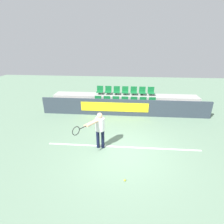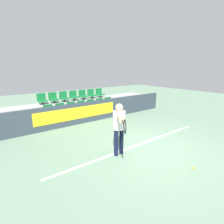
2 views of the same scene
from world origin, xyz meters
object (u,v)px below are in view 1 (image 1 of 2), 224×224
Objects in this scene: stadium_chair_2 at (116,101)px; stadium_chair_8 at (108,91)px; stadium_chair_0 at (98,101)px; stadium_chair_9 at (117,91)px; stadium_chair_3 at (125,102)px; stadium_chair_13 at (151,92)px; stadium_chair_11 at (134,91)px; tennis_ball at (125,180)px; stadium_chair_10 at (125,91)px; stadium_chair_5 at (143,102)px; stadium_chair_1 at (107,101)px; stadium_chair_12 at (142,91)px; tennis_player at (99,127)px; stadium_chair_4 at (134,102)px; stadium_chair_7 at (100,90)px; stadium_chair_6 at (152,102)px.

stadium_chair_8 reaches higher than stadium_chair_2.
stadium_chair_9 is (1.10, 0.92, 0.40)m from stadium_chair_0.
stadium_chair_9 reaches higher than stadium_chair_3.
stadium_chair_2 is 2.42m from stadium_chair_13.
stadium_chair_11 is at bearing 39.84° from stadium_chair_2.
stadium_chair_10 is at bearing 90.89° from tennis_ball.
stadium_chair_2 is 7.76× the size of tennis_ball.
stadium_chair_13 is at bearing 29.09° from stadium_chair_3.
stadium_chair_5 is at bearing 80.22° from tennis_ball.
stadium_chair_1 is 1.00× the size of stadium_chair_9.
stadium_chair_8 is at bearing 157.35° from stadium_chair_5.
stadium_chair_12 is (2.20, 0.92, 0.40)m from stadium_chair_1.
stadium_chair_1 is at bearing -157.35° from stadium_chair_12.
tennis_player is (-0.40, -4.06, 0.34)m from stadium_chair_2.
stadium_chair_2 is 1.00× the size of stadium_chair_4.
stadium_chair_7 is 1.00× the size of stadium_chair_12.
stadium_chair_7 is at bearing 104.68° from tennis_ball.
stadium_chair_11 is (-0.55, 0.92, 0.40)m from stadium_chair_5.
stadium_chair_3 is (1.10, 0.00, 0.00)m from stadium_chair_1.
stadium_chair_1 and stadium_chair_6 have the same top height.
stadium_chair_8 is at bearing 100.19° from tennis_ball.
stadium_chair_3 is at bearing -140.16° from stadium_chair_12.
stadium_chair_6 is at bearing -90.00° from stadium_chair_13.
stadium_chair_4 is at bearing 0.00° from stadium_chair_2.
stadium_chair_11 is (-1.10, 0.92, 0.40)m from stadium_chair_6.
stadium_chair_3 is 7.76× the size of tennis_ball.
stadium_chair_5 is 2.42m from stadium_chair_8.
stadium_chair_3 is at bearing 180.00° from stadium_chair_6.
stadium_chair_10 reaches higher than stadium_chair_2.
stadium_chair_1 is 1.00× the size of stadium_chair_4.
stadium_chair_10 is (1.65, 0.92, 0.40)m from stadium_chair_0.
stadium_chair_9 is at bearing 140.16° from stadium_chair_4.
tennis_player is (-0.95, -4.98, -0.06)m from stadium_chair_10.
stadium_chair_10 is 7.76× the size of tennis_ball.
stadium_chair_8 is 1.00× the size of stadium_chair_9.
stadium_chair_5 is at bearing 96.53° from tennis_player.
stadium_chair_4 is (2.20, 0.00, 0.00)m from stadium_chair_0.
stadium_chair_4 is at bearing 0.00° from stadium_chair_3.
stadium_chair_3 is 1.00× the size of stadium_chair_4.
stadium_chair_6 is at bearing 90.70° from tennis_player.
stadium_chair_11 is 7.76× the size of tennis_ball.
stadium_chair_11 is 5.20m from tennis_player.
stadium_chair_12 is at bearing 120.93° from stadium_chair_6.
stadium_chair_6 is 3.45m from stadium_chair_7.
stadium_chair_0 is 1.00× the size of stadium_chair_13.
stadium_chair_2 is 1.10m from stadium_chair_4.
tennis_ball is at bearing -93.81° from stadium_chair_11.
stadium_chair_3 and stadium_chair_5 have the same top height.
stadium_chair_0 is at bearing -120.93° from stadium_chair_8.
stadium_chair_9 is 1.00× the size of stadium_chair_11.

